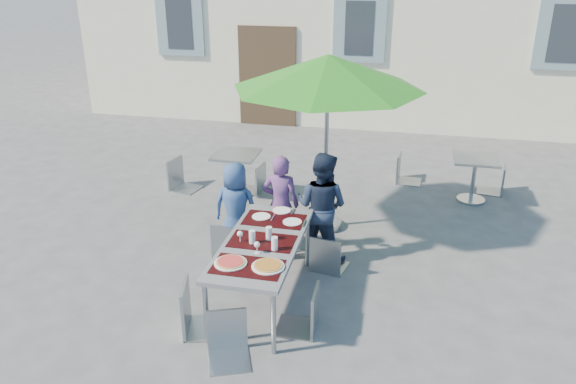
% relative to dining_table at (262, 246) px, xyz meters
% --- Properties ---
extents(ground, '(90.00, 90.00, 0.00)m').
position_rel_dining_table_xyz_m(ground, '(0.26, -0.53, -0.70)').
color(ground, '#474749').
rests_on(ground, ground).
extents(dining_table, '(0.80, 1.85, 0.76)m').
position_rel_dining_table_xyz_m(dining_table, '(0.00, 0.00, 0.00)').
color(dining_table, '#4A4A4F').
rests_on(dining_table, ground).
extents(pizza_near_left, '(0.33, 0.33, 0.03)m').
position_rel_dining_table_xyz_m(pizza_near_left, '(-0.18, -0.53, 0.07)').
color(pizza_near_left, white).
rests_on(pizza_near_left, dining_table).
extents(pizza_near_right, '(0.33, 0.33, 0.03)m').
position_rel_dining_table_xyz_m(pizza_near_right, '(0.20, -0.52, 0.07)').
color(pizza_near_right, white).
rests_on(pizza_near_right, dining_table).
extents(glassware, '(0.47, 0.38, 0.15)m').
position_rel_dining_table_xyz_m(glassware, '(0.02, -0.08, 0.13)').
color(glassware, silver).
rests_on(glassware, dining_table).
extents(place_settings, '(0.65, 0.50, 0.01)m').
position_rel_dining_table_xyz_m(place_settings, '(0.03, 0.64, 0.06)').
color(place_settings, white).
rests_on(place_settings, dining_table).
extents(child_0, '(0.60, 0.40, 1.21)m').
position_rel_dining_table_xyz_m(child_0, '(-0.64, 1.08, -0.09)').
color(child_0, navy).
rests_on(child_0, ground).
extents(child_1, '(0.49, 0.32, 1.32)m').
position_rel_dining_table_xyz_m(child_1, '(-0.07, 1.19, -0.03)').
color(child_1, '#613771').
rests_on(child_1, ground).
extents(child_2, '(0.78, 0.58, 1.42)m').
position_rel_dining_table_xyz_m(child_2, '(0.47, 1.13, 0.01)').
color(child_2, '#1B253B').
rests_on(child_2, ground).
extents(chair_0, '(0.47, 0.48, 0.94)m').
position_rel_dining_table_xyz_m(chair_0, '(-0.66, 0.83, -0.14)').
color(chair_0, gray).
rests_on(chair_0, ground).
extents(chair_1, '(0.49, 0.50, 0.91)m').
position_rel_dining_table_xyz_m(chair_1, '(-0.15, 0.99, -0.17)').
color(chair_1, '#93969E').
rests_on(chair_1, ground).
extents(chair_2, '(0.47, 0.48, 0.90)m').
position_rel_dining_table_xyz_m(chair_2, '(0.61, 0.80, -0.17)').
color(chair_2, gray).
rests_on(chair_2, ground).
extents(chair_3, '(0.56, 0.56, 1.03)m').
position_rel_dining_table_xyz_m(chair_3, '(-0.53, -0.67, -0.09)').
color(chair_3, '#91979C').
rests_on(chair_3, ground).
extents(chair_4, '(0.42, 0.42, 0.92)m').
position_rel_dining_table_xyz_m(chair_4, '(0.57, -0.43, -0.16)').
color(chair_4, '#90949B').
rests_on(chair_4, ground).
extents(chair_5, '(0.51, 0.51, 0.88)m').
position_rel_dining_table_xyz_m(chair_5, '(-0.08, -0.99, -0.18)').
color(chair_5, '#8F949A').
rests_on(chair_5, ground).
extents(patio_umbrella, '(2.54, 2.54, 2.45)m').
position_rel_dining_table_xyz_m(patio_umbrella, '(0.37, 2.00, 1.51)').
color(patio_umbrella, '#ACAFB3').
rests_on(patio_umbrella, ground).
extents(cafe_table_0, '(0.68, 0.68, 0.72)m').
position_rel_dining_table_xyz_m(cafe_table_0, '(-1.17, 2.80, -0.21)').
color(cafe_table_0, '#ACAFB3').
rests_on(cafe_table_0, ground).
extents(bg_chair_l_0, '(0.51, 0.51, 0.97)m').
position_rel_dining_table_xyz_m(bg_chair_l_0, '(-2.20, 2.91, -0.13)').
color(bg_chair_l_0, '#90959C').
rests_on(bg_chair_l_0, ground).
extents(bg_chair_r_0, '(0.45, 0.44, 0.88)m').
position_rel_dining_table_xyz_m(bg_chair_r_0, '(-0.94, 3.05, -0.18)').
color(bg_chair_r_0, '#92979D').
rests_on(bg_chair_r_0, ground).
extents(cafe_table_1, '(0.68, 0.68, 0.72)m').
position_rel_dining_table_xyz_m(cafe_table_1, '(2.50, 3.42, -0.21)').
color(cafe_table_1, '#ACAFB3').
rests_on(cafe_table_1, ground).
extents(bg_chair_l_1, '(0.44, 0.44, 0.92)m').
position_rel_dining_table_xyz_m(bg_chair_l_1, '(1.43, 4.04, -0.16)').
color(bg_chair_l_1, gray).
rests_on(bg_chair_l_1, ground).
extents(bg_chair_r_1, '(0.45, 0.45, 0.89)m').
position_rel_dining_table_xyz_m(bg_chair_r_1, '(2.93, 3.87, -0.18)').
color(bg_chair_r_1, gray).
rests_on(bg_chair_r_1, ground).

